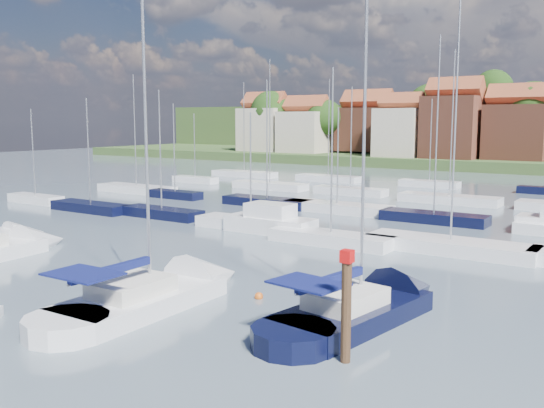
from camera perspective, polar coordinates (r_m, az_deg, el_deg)
The scene contains 8 objects.
ground at distance 61.41m, azimuth 14.54°, elevation -0.27°, with size 260.00×260.00×0.00m, color #4F5F6C.
sailboat_left at distance 41.73m, azimuth -23.98°, elevation -3.98°, with size 4.13×11.62×15.47m.
sailboat_centre at distance 29.32m, azimuth -9.78°, elevation -8.27°, with size 3.66×12.95×17.44m.
sailboat_navy at distance 27.25m, azimuth 9.54°, elevation -9.51°, with size 4.99×12.60×16.95m.
timber_piling at distance 21.84m, azimuth 6.95°, elevation -12.08°, with size 0.40×0.40×6.28m.
buoy_d at distance 27.47m, azimuth -19.35°, elevation -10.48°, with size 0.52×0.52×0.52m, color beige.
buoy_e at distance 29.28m, azimuth -1.25°, elevation -8.89°, with size 0.41×0.41×0.41m, color #D85914.
marina_field at distance 56.19m, azimuth 14.75°, elevation -0.57°, with size 79.62×41.41×15.93m.
Camera 1 is at (19.98, -17.45, 8.46)m, focal length 40.00 mm.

